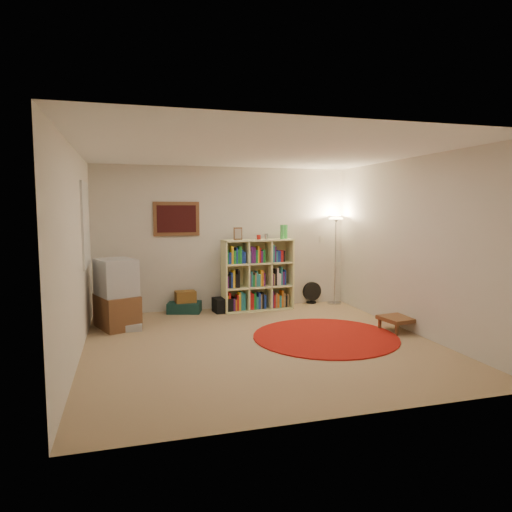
{
  "coord_description": "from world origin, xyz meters",
  "views": [
    {
      "loc": [
        -1.66,
        -5.64,
        1.78
      ],
      "look_at": [
        0.1,
        0.6,
        1.1
      ],
      "focal_mm": 32.0,
      "sensor_mm": 36.0,
      "label": 1
    }
  ],
  "objects_px": {
    "suitcase": "(185,307)",
    "tv_stand": "(117,295)",
    "floor_fan": "(312,293)",
    "bookshelf": "(257,276)",
    "floor_lamp": "(336,231)",
    "side_table": "(398,319)"
  },
  "relations": [
    {
      "from": "floor_fan",
      "to": "suitcase",
      "type": "relative_size",
      "value": 0.64
    },
    {
      "from": "suitcase",
      "to": "floor_lamp",
      "type": "bearing_deg",
      "value": 15.67
    },
    {
      "from": "bookshelf",
      "to": "suitcase",
      "type": "height_order",
      "value": "bookshelf"
    },
    {
      "from": "floor_fan",
      "to": "floor_lamp",
      "type": "bearing_deg",
      "value": -25.43
    },
    {
      "from": "tv_stand",
      "to": "suitcase",
      "type": "bearing_deg",
      "value": 12.09
    },
    {
      "from": "bookshelf",
      "to": "floor_fan",
      "type": "height_order",
      "value": "bookshelf"
    },
    {
      "from": "floor_lamp",
      "to": "floor_fan",
      "type": "height_order",
      "value": "floor_lamp"
    },
    {
      "from": "tv_stand",
      "to": "floor_fan",
      "type": "bearing_deg",
      "value": -8.12
    },
    {
      "from": "side_table",
      "to": "bookshelf",
      "type": "bearing_deg",
      "value": 130.16
    },
    {
      "from": "floor_lamp",
      "to": "floor_fan",
      "type": "relative_size",
      "value": 4.09
    },
    {
      "from": "floor_lamp",
      "to": "suitcase",
      "type": "bearing_deg",
      "value": 179.23
    },
    {
      "from": "bookshelf",
      "to": "tv_stand",
      "type": "xyz_separation_m",
      "value": [
        -2.33,
        -0.59,
        -0.1
      ]
    },
    {
      "from": "suitcase",
      "to": "side_table",
      "type": "distance_m",
      "value": 3.5
    },
    {
      "from": "floor_lamp",
      "to": "tv_stand",
      "type": "bearing_deg",
      "value": -169.94
    },
    {
      "from": "floor_lamp",
      "to": "tv_stand",
      "type": "relative_size",
      "value": 1.59
    },
    {
      "from": "bookshelf",
      "to": "suitcase",
      "type": "bearing_deg",
      "value": 170.17
    },
    {
      "from": "bookshelf",
      "to": "floor_lamp",
      "type": "xyz_separation_m",
      "value": [
        1.55,
        0.1,
        0.77
      ]
    },
    {
      "from": "suitcase",
      "to": "bookshelf",
      "type": "bearing_deg",
      "value": 10.12
    },
    {
      "from": "suitcase",
      "to": "tv_stand",
      "type": "bearing_deg",
      "value": -129.79
    },
    {
      "from": "floor_lamp",
      "to": "suitcase",
      "type": "height_order",
      "value": "floor_lamp"
    },
    {
      "from": "bookshelf",
      "to": "floor_lamp",
      "type": "distance_m",
      "value": 1.73
    },
    {
      "from": "floor_fan",
      "to": "suitcase",
      "type": "height_order",
      "value": "floor_fan"
    }
  ]
}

